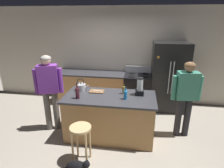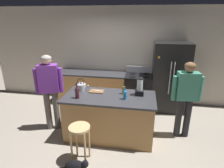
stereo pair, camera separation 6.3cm
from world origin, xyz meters
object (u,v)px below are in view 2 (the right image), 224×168
Objects in this scene: chef_knife at (98,91)px; cutting_board at (97,91)px; blender_appliance at (140,88)px; kitchen_island at (110,116)px; refrigerator at (169,77)px; bottle_wine at (77,93)px; person_by_sink_right at (186,94)px; tea_kettle at (81,87)px; bottle_vinegar at (123,90)px; cat at (77,166)px; person_by_island_left at (49,86)px; bar_stool at (80,135)px; stove_range at (139,91)px; bottle_soda at (125,95)px.

cutting_board is at bearing -168.86° from chef_knife.
kitchen_island is at bearing -164.40° from blender_appliance.
refrigerator reaches higher than kitchen_island.
bottle_wine is 0.49m from cutting_board.
person_by_sink_right reaches higher than tea_kettle.
refrigerator is 1.71m from bottle_vinegar.
chef_knife is at bearing 178.50° from bottle_vinegar.
tea_kettle reaches higher than bottle_vinegar.
person_by_sink_right is 3.11× the size of cat.
person_by_island_left reaches higher than bottle_vinegar.
bar_stool is 3.17× the size of chef_knife.
cat is at bearing -50.04° from person_by_island_left.
bottle_vinegar is (-0.28, -1.36, 0.53)m from stove_range.
chef_knife is (0.07, 1.01, 0.40)m from bar_stool.
tea_kettle is 0.92× the size of cutting_board.
bar_stool is at bearing -69.09° from bottle_wine.
tea_kettle is 0.36m from cutting_board.
tea_kettle is (-0.30, 1.05, 0.46)m from bar_stool.
refrigerator is at bearing 56.86° from cat.
person_by_sink_right reaches higher than bottle_soda.
refrigerator is 1.66× the size of stove_range.
kitchen_island is 3.52× the size of cat.
person_by_sink_right is 4.46× the size of blender_appliance.
bottle_vinegar is at bearing -101.85° from stove_range.
cat is at bearing -74.38° from bottle_wine.
bar_stool is 0.84m from bottle_wine.
bottle_wine is (-1.14, -1.73, 0.56)m from stove_range.
person_by_island_left is at bearing -141.84° from stove_range.
tea_kettle is at bearing 13.34° from person_by_island_left.
bottle_wine is (-0.24, 0.63, 0.50)m from bar_stool.
blender_appliance is 1.41× the size of bottle_soda.
refrigerator is 2.37m from tea_kettle.
bottle_vinegar reaches higher than stove_range.
person_by_sink_right is 2.16m from tea_kettle.
person_by_island_left reaches higher than chef_knife.
cutting_board is 0.02m from chef_knife.
cat is at bearing -109.01° from stove_range.
bottle_vinegar is at bearing -176.32° from person_by_sink_right.
person_by_island_left is at bearing 136.82° from bar_stool.
bar_stool is 1.47m from blender_appliance.
cutting_board is (0.35, -0.04, -0.07)m from tea_kettle.
tea_kettle reaches higher than bar_stool.
bottle_wine is (0.71, -0.27, 0.01)m from person_by_island_left.
refrigerator is 3.18m from cat.
blender_appliance is 0.38m from bottle_soda.
person_by_island_left is at bearing -173.33° from cutting_board.
person_by_island_left is 1.05× the size of person_by_sink_right.
chef_knife is at bearing -5.70° from tea_kettle.
bottle_soda is at bearing -17.84° from tea_kettle.
bar_stool is at bearing -92.77° from cutting_board.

